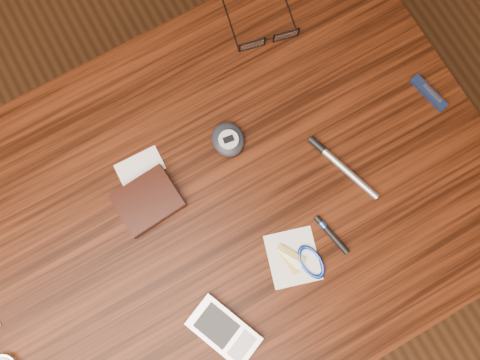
{
  "coord_description": "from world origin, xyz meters",
  "views": [
    {
      "loc": [
        -0.01,
        -0.12,
        1.55
      ],
      "look_at": [
        0.07,
        0.02,
        0.76
      ],
      "focal_mm": 35.0,
      "sensor_mm": 36.0,
      "label": 1
    }
  ],
  "objects_px": {
    "eyeglasses": "(268,37)",
    "pedometer": "(228,139)",
    "wallet_and_card": "(147,200)",
    "pocket_knife": "(429,93)",
    "notepad_keys": "(302,260)",
    "silver_pen": "(338,163)",
    "desk": "(215,215)",
    "pda_phone": "(224,331)"
  },
  "relations": [
    {
      "from": "wallet_and_card",
      "to": "pda_phone",
      "type": "height_order",
      "value": "wallet_and_card"
    },
    {
      "from": "pda_phone",
      "to": "pocket_knife",
      "type": "distance_m",
      "value": 0.55
    },
    {
      "from": "desk",
      "to": "wallet_and_card",
      "type": "relative_size",
      "value": 7.48
    },
    {
      "from": "wallet_and_card",
      "to": "pocket_knife",
      "type": "relative_size",
      "value": 1.66
    },
    {
      "from": "desk",
      "to": "eyeglasses",
      "type": "xyz_separation_m",
      "value": [
        0.24,
        0.23,
        0.11
      ]
    },
    {
      "from": "desk",
      "to": "notepad_keys",
      "type": "bearing_deg",
      "value": -59.2
    },
    {
      "from": "pedometer",
      "to": "notepad_keys",
      "type": "distance_m",
      "value": 0.24
    },
    {
      "from": "wallet_and_card",
      "to": "eyeglasses",
      "type": "relative_size",
      "value": 0.95
    },
    {
      "from": "wallet_and_card",
      "to": "pda_phone",
      "type": "distance_m",
      "value": 0.25
    },
    {
      "from": "pocket_knife",
      "to": "eyeglasses",
      "type": "bearing_deg",
      "value": 130.6
    },
    {
      "from": "wallet_and_card",
      "to": "silver_pen",
      "type": "height_order",
      "value": "wallet_and_card"
    },
    {
      "from": "pocket_knife",
      "to": "pda_phone",
      "type": "bearing_deg",
      "value": -161.06
    },
    {
      "from": "eyeglasses",
      "to": "silver_pen",
      "type": "height_order",
      "value": "eyeglasses"
    },
    {
      "from": "notepad_keys",
      "to": "pocket_knife",
      "type": "xyz_separation_m",
      "value": [
        0.35,
        0.14,
        0.0
      ]
    },
    {
      "from": "desk",
      "to": "silver_pen",
      "type": "relative_size",
      "value": 6.63
    },
    {
      "from": "eyeglasses",
      "to": "desk",
      "type": "bearing_deg",
      "value": -136.85
    },
    {
      "from": "silver_pen",
      "to": "notepad_keys",
      "type": "bearing_deg",
      "value": -140.67
    },
    {
      "from": "pedometer",
      "to": "pocket_knife",
      "type": "relative_size",
      "value": 0.9
    },
    {
      "from": "notepad_keys",
      "to": "eyeglasses",
      "type": "bearing_deg",
      "value": 68.38
    },
    {
      "from": "wallet_and_card",
      "to": "pocket_knife",
      "type": "bearing_deg",
      "value": -7.83
    },
    {
      "from": "wallet_and_card",
      "to": "notepad_keys",
      "type": "xyz_separation_m",
      "value": [
        0.18,
        -0.22,
        -0.01
      ]
    },
    {
      "from": "eyeglasses",
      "to": "pedometer",
      "type": "distance_m",
      "value": 0.21
    },
    {
      "from": "desk",
      "to": "wallet_and_card",
      "type": "distance_m",
      "value": 0.16
    },
    {
      "from": "eyeglasses",
      "to": "silver_pen",
      "type": "xyz_separation_m",
      "value": [
        -0.01,
        -0.26,
        -0.01
      ]
    },
    {
      "from": "desk",
      "to": "notepad_keys",
      "type": "xyz_separation_m",
      "value": [
        0.09,
        -0.15,
        0.11
      ]
    },
    {
      "from": "pda_phone",
      "to": "wallet_and_card",
      "type": "bearing_deg",
      "value": 92.28
    },
    {
      "from": "desk",
      "to": "eyeglasses",
      "type": "distance_m",
      "value": 0.35
    },
    {
      "from": "desk",
      "to": "notepad_keys",
      "type": "height_order",
      "value": "notepad_keys"
    },
    {
      "from": "pedometer",
      "to": "pda_phone",
      "type": "bearing_deg",
      "value": -120.22
    },
    {
      "from": "wallet_and_card",
      "to": "pocket_knife",
      "type": "distance_m",
      "value": 0.54
    },
    {
      "from": "eyeglasses",
      "to": "notepad_keys",
      "type": "distance_m",
      "value": 0.41
    },
    {
      "from": "pda_phone",
      "to": "silver_pen",
      "type": "height_order",
      "value": "pda_phone"
    },
    {
      "from": "wallet_and_card",
      "to": "desk",
      "type": "bearing_deg",
      "value": -35.66
    },
    {
      "from": "pocket_knife",
      "to": "silver_pen",
      "type": "relative_size",
      "value": 0.53
    },
    {
      "from": "eyeglasses",
      "to": "pocket_knife",
      "type": "distance_m",
      "value": 0.31
    },
    {
      "from": "wallet_and_card",
      "to": "eyeglasses",
      "type": "xyz_separation_m",
      "value": [
        0.33,
        0.16,
        0.0
      ]
    },
    {
      "from": "eyeglasses",
      "to": "wallet_and_card",
      "type": "bearing_deg",
      "value": -154.03
    },
    {
      "from": "pocket_knife",
      "to": "silver_pen",
      "type": "height_order",
      "value": "silver_pen"
    },
    {
      "from": "wallet_and_card",
      "to": "pocket_knife",
      "type": "xyz_separation_m",
      "value": [
        0.53,
        -0.07,
        -0.01
      ]
    },
    {
      "from": "desk",
      "to": "pda_phone",
      "type": "distance_m",
      "value": 0.23
    },
    {
      "from": "pedometer",
      "to": "notepad_keys",
      "type": "bearing_deg",
      "value": -87.98
    },
    {
      "from": "notepad_keys",
      "to": "pocket_knife",
      "type": "bearing_deg",
      "value": 22.32
    }
  ]
}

